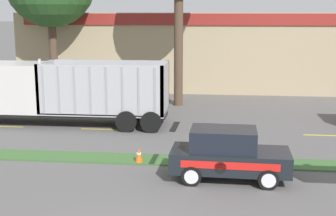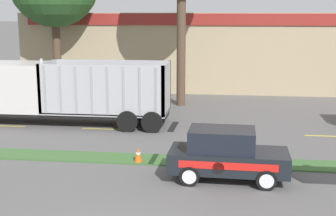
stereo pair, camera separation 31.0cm
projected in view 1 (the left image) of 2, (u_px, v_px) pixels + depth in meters
grass_verge at (157, 160)px, 18.24m from camera, size 120.00×1.31×0.06m
centre_line_3 at (1, 126)px, 23.71m from camera, size 2.40×0.14×0.01m
centre_line_4 at (105, 129)px, 23.13m from camera, size 2.40×0.14×0.01m
centre_line_5 at (214, 132)px, 22.55m from camera, size 2.40×0.14×0.01m
centre_line_6 at (329, 135)px, 21.96m from camera, size 2.40×0.14×0.01m
dump_truck_lead at (36, 93)px, 24.08m from camera, size 11.35×2.79×3.46m
rally_car at (228, 154)px, 16.03m from camera, size 4.09×1.93×1.83m
traffic_cone at (139, 156)px, 17.86m from camera, size 0.42×0.42×0.62m
store_building_backdrop at (231, 48)px, 38.10m from camera, size 31.41×12.10×5.67m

